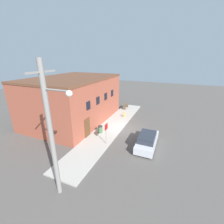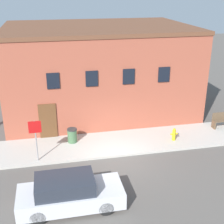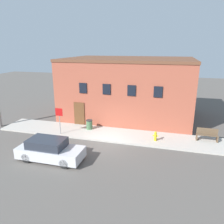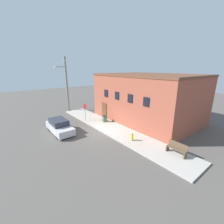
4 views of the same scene
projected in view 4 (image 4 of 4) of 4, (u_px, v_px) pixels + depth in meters
name	position (u px, v px, depth m)	size (l,w,h in m)	color
ground_plane	(101.00, 132.00, 16.17)	(80.00, 80.00, 0.00)	#56514C
sidewalk	(112.00, 128.00, 17.03)	(19.30, 2.94, 0.12)	#B2ADA3
brick_building	(147.00, 97.00, 19.41)	(12.41, 8.65, 5.94)	#9E4C38
fire_hydrant	(132.00, 137.00, 13.93)	(0.42, 0.20, 0.74)	gold
stop_sign	(85.00, 109.00, 18.93)	(0.62, 0.06, 2.19)	gray
bench	(177.00, 149.00, 11.70)	(1.54, 0.44, 0.95)	brown
trash_bin	(105.00, 119.00, 18.81)	(0.56, 0.56, 0.81)	#426642
utility_pole	(66.00, 83.00, 23.09)	(1.80, 1.85, 8.31)	gray
parked_car	(60.00, 126.00, 15.94)	(4.24, 1.68, 1.41)	black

